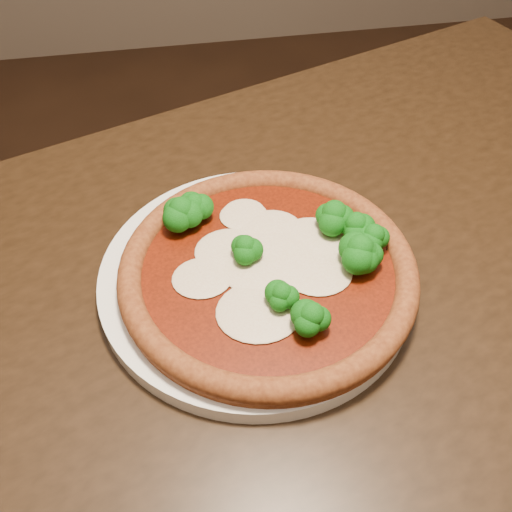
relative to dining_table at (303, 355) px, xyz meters
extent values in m
plane|color=black|center=(0.09, 0.10, -0.66)|extent=(4.00, 4.00, 0.00)
cube|color=black|center=(0.00, 0.00, 0.07)|extent=(1.51, 1.20, 0.04)
cylinder|color=black|center=(0.45, 0.54, -0.30)|extent=(0.06, 0.06, 0.71)
cylinder|color=white|center=(-0.05, 0.04, 0.10)|extent=(0.33, 0.33, 0.02)
cylinder|color=brown|center=(-0.04, 0.03, 0.12)|extent=(0.30, 0.30, 0.01)
torus|color=brown|center=(-0.04, 0.03, 0.12)|extent=(0.31, 0.31, 0.03)
cylinder|color=#621604|center=(-0.04, 0.03, 0.12)|extent=(0.26, 0.26, 0.00)
ellipsoid|color=beige|center=(-0.05, 0.12, 0.13)|extent=(0.05, 0.04, 0.00)
ellipsoid|color=beige|center=(0.02, 0.06, 0.13)|extent=(0.07, 0.07, 0.01)
ellipsoid|color=beige|center=(-0.02, 0.08, 0.13)|extent=(0.07, 0.06, 0.01)
ellipsoid|color=beige|center=(-0.10, 0.03, 0.13)|extent=(0.06, 0.06, 0.00)
ellipsoid|color=beige|center=(-0.03, 0.04, 0.13)|extent=(0.11, 0.10, 0.01)
ellipsoid|color=beige|center=(-0.06, -0.03, 0.13)|extent=(0.08, 0.08, 0.01)
ellipsoid|color=beige|center=(0.01, 0.01, 0.13)|extent=(0.07, 0.06, 0.01)
ellipsoid|color=beige|center=(-0.07, 0.06, 0.13)|extent=(0.07, 0.07, 0.01)
ellipsoid|color=beige|center=(0.04, 0.03, 0.13)|extent=(0.05, 0.04, 0.00)
ellipsoid|color=beige|center=(-0.05, 0.11, 0.13)|extent=(0.05, 0.05, 0.00)
ellipsoid|color=#137814|center=(0.06, 0.05, 0.15)|extent=(0.04, 0.04, 0.04)
ellipsoid|color=#137814|center=(0.05, 0.01, 0.15)|extent=(0.05, 0.05, 0.04)
ellipsoid|color=#137814|center=(0.04, 0.07, 0.15)|extent=(0.05, 0.05, 0.04)
ellipsoid|color=#137814|center=(-0.06, 0.04, 0.15)|extent=(0.04, 0.04, 0.03)
ellipsoid|color=#137814|center=(0.05, 0.01, 0.15)|extent=(0.04, 0.04, 0.03)
ellipsoid|color=#137814|center=(0.06, 0.01, 0.15)|extent=(0.04, 0.04, 0.03)
ellipsoid|color=#137814|center=(-0.10, 0.11, 0.15)|extent=(0.04, 0.04, 0.03)
ellipsoid|color=#137814|center=(-0.12, 0.10, 0.15)|extent=(0.05, 0.05, 0.04)
ellipsoid|color=#137814|center=(-0.01, -0.05, 0.15)|extent=(0.04, 0.04, 0.03)
ellipsoid|color=#137814|center=(-0.03, -0.02, 0.14)|extent=(0.04, 0.04, 0.03)
ellipsoid|color=#137814|center=(0.07, 0.03, 0.15)|extent=(0.04, 0.04, 0.03)
camera|label=1|loc=(-0.12, -0.35, 0.56)|focal=40.00mm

